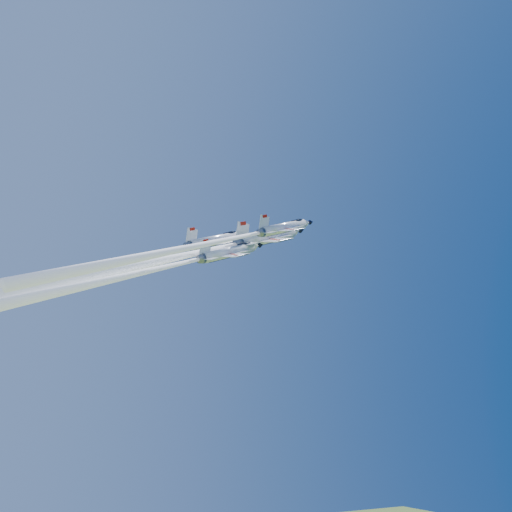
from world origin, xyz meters
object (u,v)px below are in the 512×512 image
jet_lead (190,254)px  jet_right (202,245)px  jet_left (151,254)px  jet_slot (156,269)px

jet_lead → jet_right: size_ratio=1.12×
jet_left → jet_right: (3.58, -12.48, -1.37)m
jet_left → jet_right: 13.06m
jet_lead → jet_left: bearing=-156.3°
jet_lead → jet_slot: 8.09m
jet_right → jet_slot: jet_right is taller
jet_lead → jet_left: (-4.71, 5.21, 0.80)m
jet_right → jet_slot: bearing=-147.7°
jet_left → jet_slot: 9.53m
jet_left → jet_right: jet_right is taller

